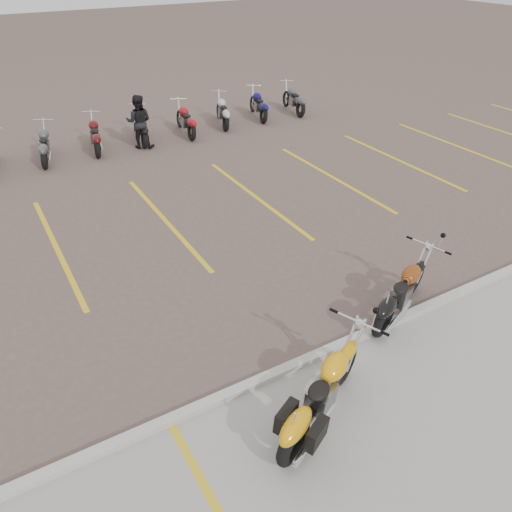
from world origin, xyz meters
The scene contains 8 objects.
ground centered at (0.00, 0.00, 0.00)m, with size 100.00×100.00×0.00m, color brown.
concrete_apron centered at (0.00, -4.50, 0.01)m, with size 60.00×5.00×0.01m, color #9E9B93.
curb centered at (0.00, -2.00, 0.06)m, with size 60.00×0.18×0.12m, color #ADAAA3.
parking_stripes centered at (0.00, 4.00, 0.00)m, with size 38.00×5.50×0.01m, color gold, non-canonical shape.
yellow_cruiser centered at (-0.37, -3.05, 0.49)m, with size 2.22×1.21×0.99m.
flame_cruiser centered at (2.43, -1.79, 0.46)m, with size 2.10×1.01×0.92m.
person_b centered at (1.29, 9.40, 0.89)m, with size 0.87×0.68×1.79m, color black.
bg_bike_row centered at (-0.16, 9.97, 0.55)m, with size 17.53×2.09×1.10m.
Camera 1 is at (-3.68, -6.91, 6.14)m, focal length 35.00 mm.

